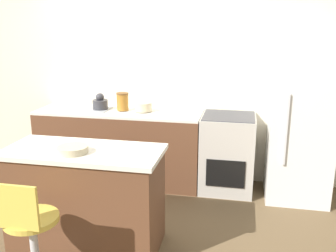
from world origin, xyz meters
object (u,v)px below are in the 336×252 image
object	(u,v)px
kettle	(100,103)
mixing_bowl	(143,107)
refrigerator	(300,126)
stool_chair	(31,237)
oven_range	(227,153)

from	to	relation	value
kettle	mixing_bowl	distance (m)	0.54
refrigerator	stool_chair	world-z (taller)	refrigerator
stool_chair	kettle	size ratio (longest dim) A/B	4.55
stool_chair	oven_range	bearing A→B (deg)	57.87
oven_range	refrigerator	bearing A→B (deg)	-2.43
oven_range	stool_chair	xyz separation A→B (m)	(-1.29, -2.06, -0.02)
refrigerator	stool_chair	size ratio (longest dim) A/B	1.84
oven_range	refrigerator	xyz separation A→B (m)	(0.78, -0.03, 0.38)
oven_range	stool_chair	distance (m)	2.43
oven_range	mixing_bowl	bearing A→B (deg)	178.54
kettle	oven_range	bearing A→B (deg)	-0.95
refrigerator	kettle	world-z (taller)	refrigerator
stool_chair	mixing_bowl	bearing A→B (deg)	82.52
oven_range	kettle	world-z (taller)	kettle
oven_range	kettle	xyz separation A→B (m)	(-1.56, 0.03, 0.53)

